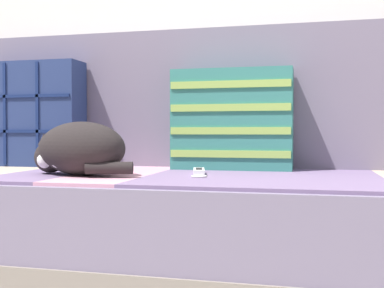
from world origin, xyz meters
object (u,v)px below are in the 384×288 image
object	(u,v)px
throw_pillow_striped	(232,120)
game_remote_far	(199,172)
throw_pillow_quilted	(30,114)
sleeping_cat	(78,150)
couch	(158,234)

from	to	relation	value
throw_pillow_striped	game_remote_far	bearing A→B (deg)	-105.93
throw_pillow_quilted	throw_pillow_striped	distance (m)	0.83
sleeping_cat	couch	bearing A→B (deg)	34.23
throw_pillow_quilted	couch	bearing A→B (deg)	-18.20
game_remote_far	couch	bearing A→B (deg)	163.45
throw_pillow_striped	sleeping_cat	distance (m)	0.58
throw_pillow_quilted	throw_pillow_striped	xyz separation A→B (m)	(0.83, -0.00, -0.03)
sleeping_cat	throw_pillow_quilted	bearing A→B (deg)	137.84
couch	throw_pillow_quilted	distance (m)	0.77
couch	sleeping_cat	xyz separation A→B (m)	(-0.22, -0.15, 0.29)
throw_pillow_striped	sleeping_cat	bearing A→B (deg)	-141.71
throw_pillow_striped	sleeping_cat	size ratio (longest dim) A/B	1.17
throw_pillow_quilted	sleeping_cat	world-z (taller)	throw_pillow_quilted
throw_pillow_quilted	game_remote_far	size ratio (longest dim) A/B	2.30
game_remote_far	sleeping_cat	bearing A→B (deg)	-164.26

